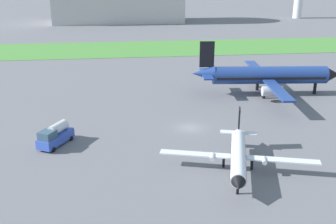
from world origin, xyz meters
TOP-DOWN VIEW (x-y plane):
  - ground_plane at (0.00, 0.00)m, footprint 600.00×600.00m
  - grass_taxiway_strip at (0.00, 71.82)m, footprint 360.00×28.00m
  - airplane_foreground_turboprop at (3.76, -15.90)m, footprint 20.63×17.81m
  - airplane_midfield_jet at (19.36, 17.18)m, footprint 31.80×32.37m
  - fuel_truck_near_gate at (-21.67, -4.54)m, footprint 5.21×6.86m

SIDE VIEW (x-z plane):
  - ground_plane at x=0.00m, z-range 0.00..0.00m
  - grass_taxiway_strip at x=0.00m, z-range 0.00..0.08m
  - fuel_truck_near_gate at x=-21.67m, z-range -0.06..3.23m
  - airplane_foreground_turboprop at x=3.76m, z-range -0.85..5.48m
  - airplane_midfield_jet at x=19.36m, z-range -1.60..9.84m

